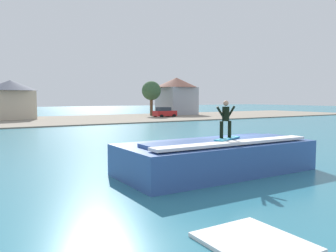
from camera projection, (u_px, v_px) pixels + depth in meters
ground_plane at (231, 164)px, 17.81m from camera, size 260.00×260.00×0.00m
wave_crest at (216, 156)px, 15.68m from camera, size 8.98×4.00×1.57m
surfboard at (228, 139)px, 15.28m from camera, size 1.91×1.15×0.06m
surfer at (226, 117)px, 15.23m from camera, size 1.08×0.32×1.67m
shoreline_bank at (54, 120)px, 51.26m from camera, size 120.00×22.47×0.16m
car_far_shore at (164, 112)px, 59.74m from camera, size 3.88×2.32×1.86m
house_gabled_white at (176, 94)px, 69.03m from camera, size 8.70×8.70×7.55m
house_small_cottage at (11, 98)px, 53.21m from camera, size 8.18×8.18×6.21m
tree_tall_bare at (151, 91)px, 63.17m from camera, size 3.54×3.54×6.57m
whitewater_patch at (254, 242)px, 7.96m from camera, size 2.08×2.37×0.10m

